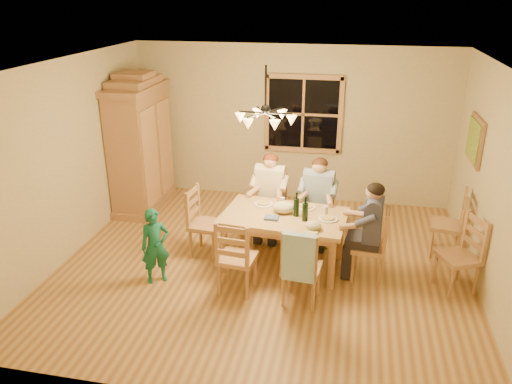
% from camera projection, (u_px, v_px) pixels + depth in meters
% --- Properties ---
extents(floor, '(5.50, 5.50, 0.00)m').
position_uv_depth(floor, '(264.00, 265.00, 6.87)').
color(floor, '#976437').
rests_on(floor, ground).
extents(ceiling, '(5.50, 5.00, 0.02)m').
position_uv_depth(ceiling, '(266.00, 65.00, 5.85)').
color(ceiling, white).
rests_on(ceiling, wall_back).
extents(wall_back, '(5.50, 0.02, 2.70)m').
position_uv_depth(wall_back, '(291.00, 124.00, 8.63)').
color(wall_back, '#C3B68A').
rests_on(wall_back, floor).
extents(wall_left, '(0.02, 5.00, 2.70)m').
position_uv_depth(wall_left, '(69.00, 159.00, 6.87)').
color(wall_left, '#C3B68A').
rests_on(wall_left, floor).
extents(wall_right, '(0.02, 5.00, 2.70)m').
position_uv_depth(wall_right, '(495.00, 189.00, 5.85)').
color(wall_right, '#C3B68A').
rests_on(wall_right, floor).
extents(window, '(1.30, 0.06, 1.30)m').
position_uv_depth(window, '(303.00, 114.00, 8.49)').
color(window, black).
rests_on(window, wall_back).
extents(painting, '(0.06, 0.78, 0.64)m').
position_uv_depth(painting, '(475.00, 140.00, 6.86)').
color(painting, brown).
rests_on(painting, wall_right).
extents(chandelier, '(0.77, 0.68, 0.71)m').
position_uv_depth(chandelier, '(266.00, 117.00, 6.09)').
color(chandelier, black).
rests_on(chandelier, ceiling).
extents(armoire, '(0.66, 1.40, 2.30)m').
position_uv_depth(armoire, '(141.00, 148.00, 8.37)').
color(armoire, brown).
rests_on(armoire, floor).
extents(dining_table, '(1.70, 1.13, 0.76)m').
position_uv_depth(dining_table, '(284.00, 222.00, 6.63)').
color(dining_table, tan).
rests_on(dining_table, floor).
extents(chair_far_left, '(0.48, 0.46, 0.99)m').
position_uv_depth(chair_far_left, '(270.00, 219.00, 7.55)').
color(chair_far_left, '#AA784B').
rests_on(chair_far_left, floor).
extents(chair_far_right, '(0.48, 0.46, 0.99)m').
position_uv_depth(chair_far_right, '(317.00, 224.00, 7.36)').
color(chair_far_right, '#AA784B').
rests_on(chair_far_right, floor).
extents(chair_near_left, '(0.48, 0.46, 0.99)m').
position_uv_depth(chair_near_left, '(237.00, 269.00, 6.19)').
color(chair_near_left, '#AA784B').
rests_on(chair_near_left, floor).
extents(chair_near_right, '(0.48, 0.46, 0.99)m').
position_uv_depth(chair_near_right, '(301.00, 279.00, 5.98)').
color(chair_near_right, '#AA784B').
rests_on(chair_near_right, floor).
extents(chair_end_left, '(0.46, 0.48, 0.99)m').
position_uv_depth(chair_end_left, '(206.00, 234.00, 7.06)').
color(chair_end_left, '#AA784B').
rests_on(chair_end_left, floor).
extents(chair_end_right, '(0.46, 0.48, 0.99)m').
position_uv_depth(chair_end_right, '(368.00, 257.00, 6.46)').
color(chair_end_right, '#AA784B').
rests_on(chair_end_right, floor).
extents(adult_woman, '(0.42, 0.45, 0.87)m').
position_uv_depth(adult_woman, '(270.00, 185.00, 7.35)').
color(adult_woman, beige).
rests_on(adult_woman, floor).
extents(adult_plaid_man, '(0.42, 0.45, 0.87)m').
position_uv_depth(adult_plaid_man, '(318.00, 191.00, 7.15)').
color(adult_plaid_man, '#2E4F80').
rests_on(adult_plaid_man, floor).
extents(adult_slate_man, '(0.45, 0.42, 0.87)m').
position_uv_depth(adult_slate_man, '(372.00, 220.00, 6.26)').
color(adult_slate_man, '#414669').
rests_on(adult_slate_man, floor).
extents(towel, '(0.39, 0.13, 0.58)m').
position_uv_depth(towel, '(299.00, 258.00, 5.66)').
color(towel, '#9ABFD0').
rests_on(towel, chair_near_right).
extents(wine_bottle_a, '(0.08, 0.08, 0.33)m').
position_uv_depth(wine_bottle_a, '(296.00, 204.00, 6.50)').
color(wine_bottle_a, black).
rests_on(wine_bottle_a, dining_table).
extents(wine_bottle_b, '(0.08, 0.08, 0.33)m').
position_uv_depth(wine_bottle_b, '(305.00, 209.00, 6.36)').
color(wine_bottle_b, black).
rests_on(wine_bottle_b, dining_table).
extents(plate_woman, '(0.26, 0.26, 0.02)m').
position_uv_depth(plate_woman, '(263.00, 204.00, 6.89)').
color(plate_woman, white).
rests_on(plate_woman, dining_table).
extents(plate_plaid, '(0.26, 0.26, 0.02)m').
position_uv_depth(plate_plaid, '(306.00, 207.00, 6.79)').
color(plate_plaid, white).
rests_on(plate_plaid, dining_table).
extents(plate_slate, '(0.26, 0.26, 0.02)m').
position_uv_depth(plate_slate, '(328.00, 219.00, 6.44)').
color(plate_slate, white).
rests_on(plate_slate, dining_table).
extents(wine_glass_a, '(0.06, 0.06, 0.14)m').
position_uv_depth(wine_glass_a, '(282.00, 202.00, 6.79)').
color(wine_glass_a, silver).
rests_on(wine_glass_a, dining_table).
extents(wine_glass_b, '(0.06, 0.06, 0.14)m').
position_uv_depth(wine_glass_b, '(326.00, 211.00, 6.52)').
color(wine_glass_b, silver).
rests_on(wine_glass_b, dining_table).
extents(cap, '(0.20, 0.20, 0.11)m').
position_uv_depth(cap, '(313.00, 225.00, 6.17)').
color(cap, '#C2BC81').
rests_on(cap, dining_table).
extents(napkin, '(0.19, 0.16, 0.03)m').
position_uv_depth(napkin, '(272.00, 218.00, 6.46)').
color(napkin, '#4C588C').
rests_on(napkin, dining_table).
extents(cloth_bundle, '(0.28, 0.22, 0.15)m').
position_uv_depth(cloth_bundle, '(283.00, 207.00, 6.62)').
color(cloth_bundle, '#C8BB91').
rests_on(cloth_bundle, dining_table).
extents(child, '(0.44, 0.41, 1.00)m').
position_uv_depth(child, '(155.00, 246.00, 6.32)').
color(child, '#186D57').
rests_on(child, floor).
extents(chair_spare_front, '(0.57, 0.57, 0.99)m').
position_uv_depth(chair_spare_front, '(456.00, 268.00, 6.21)').
color(chair_spare_front, '#AA784B').
rests_on(chair_spare_front, floor).
extents(chair_spare_back, '(0.49, 0.50, 0.99)m').
position_uv_depth(chair_spare_back, '(445.00, 235.00, 7.05)').
color(chair_spare_back, '#AA784B').
rests_on(chair_spare_back, floor).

